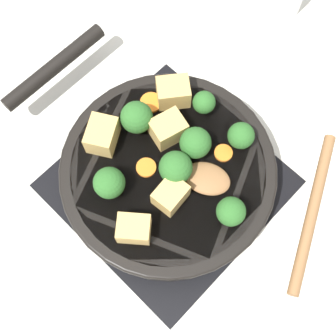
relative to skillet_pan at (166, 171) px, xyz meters
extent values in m
plane|color=silver|center=(0.00, 0.00, -0.05)|extent=(2.40, 2.40, 0.00)
cube|color=black|center=(0.00, 0.00, -0.05)|extent=(0.31, 0.31, 0.01)
torus|color=black|center=(0.00, 0.00, -0.03)|extent=(0.24, 0.24, 0.01)
cube|color=black|center=(0.00, 0.00, -0.03)|extent=(0.01, 0.23, 0.01)
cube|color=black|center=(0.00, 0.00, -0.03)|extent=(0.23, 0.01, 0.01)
cylinder|color=black|center=(0.00, 0.00, 0.00)|extent=(0.31, 0.31, 0.05)
cylinder|color=#5B3316|center=(0.00, 0.00, 0.00)|extent=(0.28, 0.28, 0.04)
torus|color=black|center=(0.00, 0.00, 0.02)|extent=(0.32, 0.32, 0.01)
cylinder|color=black|center=(0.00, 0.25, 0.01)|extent=(0.20, 0.03, 0.02)
ellipsoid|color=olive|center=(0.02, -0.06, 0.03)|extent=(0.07, 0.08, 0.01)
cylinder|color=olive|center=(0.09, -0.19, 0.03)|extent=(0.22, 0.12, 0.02)
cube|color=tan|center=(-0.03, -0.04, 0.04)|extent=(0.05, 0.04, 0.04)
cube|color=tan|center=(-0.04, 0.09, 0.04)|extent=(0.06, 0.06, 0.04)
cube|color=tan|center=(-0.10, -0.04, 0.04)|extent=(0.06, 0.06, 0.04)
cube|color=tan|center=(0.09, 0.07, 0.04)|extent=(0.06, 0.06, 0.04)
cube|color=tan|center=(0.04, 0.03, 0.04)|extent=(0.06, 0.05, 0.04)
cylinder|color=#709956|center=(-0.08, 0.03, 0.03)|extent=(0.01, 0.01, 0.01)
sphere|color=#2D6628|center=(-0.08, 0.03, 0.05)|extent=(0.04, 0.04, 0.04)
cylinder|color=#709956|center=(0.05, -0.01, 0.03)|extent=(0.01, 0.01, 0.01)
sphere|color=#2D6628|center=(0.05, -0.01, 0.05)|extent=(0.05, 0.05, 0.05)
cylinder|color=#709956|center=(0.10, -0.05, 0.03)|extent=(0.01, 0.01, 0.01)
sphere|color=#2D6628|center=(0.10, -0.05, 0.05)|extent=(0.04, 0.04, 0.04)
cylinder|color=#709956|center=(0.00, -0.02, 0.03)|extent=(0.01, 0.01, 0.01)
sphere|color=#2D6628|center=(0.00, -0.02, 0.05)|extent=(0.05, 0.05, 0.05)
cylinder|color=#709956|center=(0.01, -0.11, 0.03)|extent=(0.01, 0.01, 0.01)
sphere|color=#2D6628|center=(0.01, -0.11, 0.05)|extent=(0.04, 0.04, 0.04)
cylinder|color=#709956|center=(0.10, 0.02, 0.03)|extent=(0.01, 0.01, 0.01)
sphere|color=#2D6628|center=(0.10, 0.02, 0.05)|extent=(0.03, 0.03, 0.03)
cylinder|color=#709956|center=(0.02, 0.08, 0.03)|extent=(0.01, 0.01, 0.01)
sphere|color=#2D6628|center=(0.02, 0.08, 0.05)|extent=(0.05, 0.05, 0.05)
cylinder|color=orange|center=(0.07, -0.05, 0.02)|extent=(0.03, 0.03, 0.01)
cylinder|color=orange|center=(0.06, 0.09, 0.02)|extent=(0.03, 0.03, 0.01)
cylinder|color=orange|center=(-0.02, 0.02, 0.02)|extent=(0.03, 0.03, 0.01)
camera|label=1|loc=(-0.17, -0.16, 0.65)|focal=50.00mm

